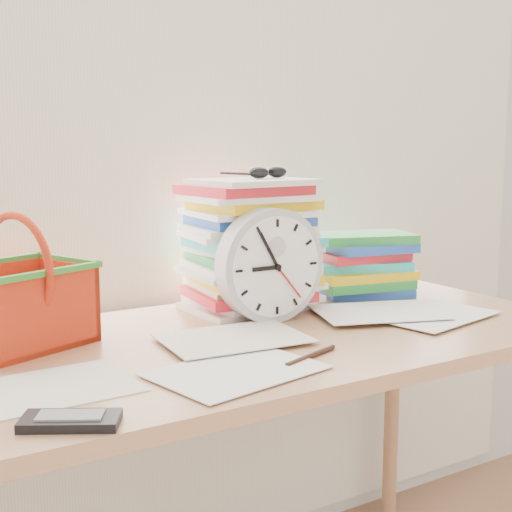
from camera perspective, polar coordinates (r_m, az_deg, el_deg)
curtain at (r=1.81m, az=-5.98°, el=13.83°), size 2.40×0.01×2.50m
desk at (r=1.54m, az=0.65°, el=-8.80°), size 1.40×0.70×0.75m
paper_stack at (r=1.71m, az=-0.35°, el=0.96°), size 0.32×0.27×0.31m
clock at (r=1.59m, az=1.13°, el=-0.74°), size 0.26×0.05×0.26m
sunglasses at (r=1.72m, az=0.98°, el=6.73°), size 0.16×0.14×0.03m
book_stack at (r=1.90m, az=8.38°, el=-0.64°), size 0.32×0.27×0.16m
basket at (r=1.46m, az=-18.60°, el=-1.96°), size 0.32×0.28×0.26m
pen at (r=1.34m, az=4.43°, el=-7.95°), size 0.15×0.06×0.01m
calculator at (r=1.07m, az=-14.62°, el=-12.64°), size 0.15×0.13×0.01m
scattered_papers at (r=1.52m, az=0.66°, el=-5.90°), size 1.26×0.42×0.02m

